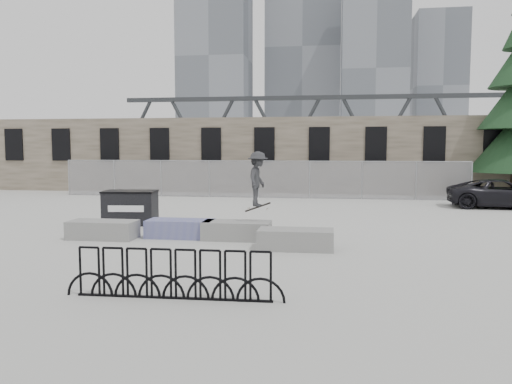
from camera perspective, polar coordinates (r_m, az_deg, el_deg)
ground at (r=14.93m, az=-6.41°, el=-5.40°), size 120.00×120.00×0.00m
stone_wall at (r=30.67m, az=1.27°, el=4.24°), size 36.00×2.58×4.50m
chainlink_fence at (r=27.01m, az=0.29°, el=1.54°), size 22.06×0.06×2.02m
planter_far_left at (r=15.60m, az=-17.10°, el=-4.05°), size 2.00×0.90×0.54m
planter_center_left at (r=15.29m, az=-8.64°, el=-4.07°), size 2.00×0.90×0.54m
planter_center_right at (r=14.78m, az=-2.21°, el=-4.33°), size 2.00×0.90×0.54m
planter_offset at (r=13.42m, az=4.57°, el=-5.31°), size 2.00×0.90×0.54m
dumpster at (r=18.22m, az=-14.16°, el=-1.71°), size 1.92×1.30×1.20m
bike_rack at (r=9.17m, az=-9.43°, el=-9.33°), size 4.04×0.14×0.90m
skyline_towers at (r=109.62m, az=5.86°, el=14.56°), size 58.00×28.00×48.00m
truss_bridge at (r=69.50m, az=13.51°, el=6.12°), size 70.00×3.00×9.80m
suv at (r=25.03m, az=26.31°, el=-0.17°), size 4.81×2.53×1.29m
skateboarder at (r=14.85m, az=0.21°, el=1.50°), size 0.79×1.11×1.81m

